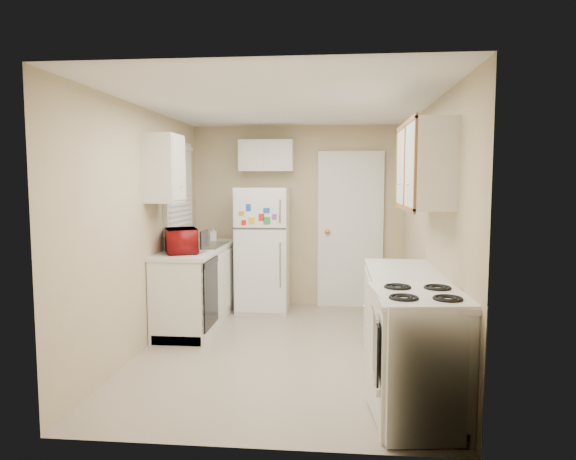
{
  "coord_description": "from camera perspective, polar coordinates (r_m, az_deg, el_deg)",
  "views": [
    {
      "loc": [
        0.52,
        -4.94,
        1.68
      ],
      "look_at": [
        0.0,
        0.5,
        1.15
      ],
      "focal_mm": 32.0,
      "sensor_mm": 36.0,
      "label": 1
    }
  ],
  "objects": [
    {
      "name": "upper_cabinet_left",
      "position": [
        5.46,
        -13.56,
        6.65
      ],
      "size": [
        0.3,
        0.45,
        0.7
      ],
      "primitive_type": "cube",
      "color": "silver",
      "rests_on": "wall_left"
    },
    {
      "name": "interior_door",
      "position": [
        6.83,
        6.94,
        -0.04
      ],
      "size": [
        0.86,
        0.06,
        2.08
      ],
      "primitive_type": "cube",
      "color": "white",
      "rests_on": "floor"
    },
    {
      "name": "stove",
      "position": [
        3.75,
        14.43,
        -13.72
      ],
      "size": [
        0.69,
        0.81,
        0.91
      ],
      "primitive_type": "cube",
      "rotation": [
        0.0,
        0.0,
        0.12
      ],
      "color": "white",
      "rests_on": "floor"
    },
    {
      "name": "wall_back",
      "position": [
        6.88,
        1.1,
        1.54
      ],
      "size": [
        2.8,
        2.8,
        0.0
      ],
      "primitive_type": "plane",
      "color": "#BFAE87",
      "rests_on": "floor"
    },
    {
      "name": "ceiling",
      "position": [
        5.02,
        -0.56,
        13.79
      ],
      "size": [
        3.8,
        3.8,
        0.0
      ],
      "primitive_type": "plane",
      "color": "white",
      "rests_on": "floor"
    },
    {
      "name": "soap_bottle",
      "position": [
        6.75,
        -8.32,
        -0.3
      ],
      "size": [
        0.1,
        0.1,
        0.18
      ],
      "primitive_type": "imported",
      "rotation": [
        0.0,
        0.0,
        0.25
      ],
      "color": "silver",
      "rests_on": "left_counter"
    },
    {
      "name": "upper_cabinet_right",
      "position": [
        4.5,
        14.91,
        6.88
      ],
      "size": [
        0.3,
        1.2,
        0.7
      ],
      "primitive_type": "cube",
      "color": "silver",
      "rests_on": "wall_right"
    },
    {
      "name": "refrigerator",
      "position": [
        6.63,
        -2.79,
        -2.14
      ],
      "size": [
        0.66,
        0.64,
        1.59
      ],
      "primitive_type": "cube",
      "rotation": [
        0.0,
        0.0,
        0.01
      ],
      "color": "white",
      "rests_on": "floor"
    },
    {
      "name": "wall_front",
      "position": [
        3.12,
        -4.18,
        -3.33
      ],
      "size": [
        2.8,
        2.8,
        0.0
      ],
      "primitive_type": "plane",
      "color": "#BFAE87",
      "rests_on": "floor"
    },
    {
      "name": "window_blinds",
      "position": [
        6.28,
        -12.01,
        4.69
      ],
      "size": [
        0.1,
        0.98,
        1.08
      ],
      "primitive_type": "cube",
      "color": "silver",
      "rests_on": "wall_left"
    },
    {
      "name": "left_counter",
      "position": [
        6.18,
        -9.9,
        -6.02
      ],
      "size": [
        0.6,
        1.8,
        0.9
      ],
      "primitive_type": "cube",
      "color": "silver",
      "rests_on": "floor"
    },
    {
      "name": "right_counter",
      "position": [
        4.36,
        13.14,
        -11.0
      ],
      "size": [
        0.6,
        2.0,
        0.9
      ],
      "primitive_type": "cube",
      "color": "silver",
      "rests_on": "floor"
    },
    {
      "name": "microwave",
      "position": [
        5.66,
        -11.75,
        -0.97
      ],
      "size": [
        0.54,
        0.43,
        0.31
      ],
      "primitive_type": "imported",
      "rotation": [
        0.0,
        0.0,
        1.98
      ],
      "color": "#9B0F10",
      "rests_on": "left_counter"
    },
    {
      "name": "wall_left",
      "position": [
        5.32,
        -15.71,
        0.16
      ],
      "size": [
        3.8,
        3.8,
        0.0
      ],
      "primitive_type": "plane",
      "color": "#BFAE87",
      "rests_on": "floor"
    },
    {
      "name": "sink",
      "position": [
        6.26,
        -9.6,
        -2.07
      ],
      "size": [
        0.54,
        0.74,
        0.16
      ],
      "primitive_type": "cube",
      "color": "gray",
      "rests_on": "left_counter"
    },
    {
      "name": "dishwasher",
      "position": [
        5.53,
        -8.64,
        -6.94
      ],
      "size": [
        0.03,
        0.58,
        0.72
      ],
      "primitive_type": "cube",
      "color": "black",
      "rests_on": "floor"
    },
    {
      "name": "floor",
      "position": [
        5.24,
        -0.53,
        -13.15
      ],
      "size": [
        3.8,
        3.8,
        0.0
      ],
      "primitive_type": "plane",
      "color": "#B7A894",
      "rests_on": "ground"
    },
    {
      "name": "wall_right",
      "position": [
        5.04,
        15.49,
        -0.13
      ],
      "size": [
        3.8,
        3.8,
        0.0
      ],
      "primitive_type": "plane",
      "color": "#BFAE87",
      "rests_on": "floor"
    },
    {
      "name": "cabinet_over_fridge",
      "position": [
        6.76,
        -2.4,
        8.25
      ],
      "size": [
        0.7,
        0.3,
        0.4
      ],
      "primitive_type": "cube",
      "color": "silver",
      "rests_on": "wall_back"
    }
  ]
}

